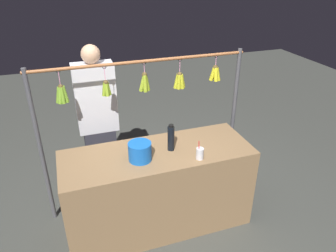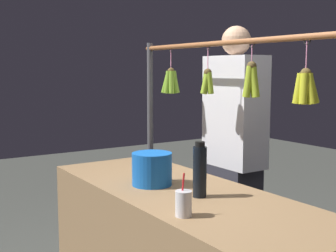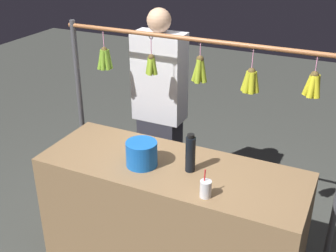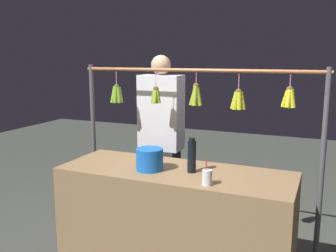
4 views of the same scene
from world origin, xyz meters
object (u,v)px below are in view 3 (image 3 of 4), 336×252
at_px(blue_bucket, 142,154).
at_px(vendor_person, 160,114).
at_px(drink_cup, 206,189).
at_px(water_bottle, 190,154).

distance_m(blue_bucket, vendor_person, 0.86).
xyz_separation_m(drink_cup, vendor_person, (0.79, -0.98, -0.06)).
height_order(blue_bucket, vendor_person, vendor_person).
bearing_deg(vendor_person, water_bottle, 128.63).
bearing_deg(water_bottle, drink_cup, 130.36).
distance_m(water_bottle, vendor_person, 0.96).
relative_size(blue_bucket, vendor_person, 0.12).
bearing_deg(water_bottle, vendor_person, -51.37).
relative_size(water_bottle, drink_cup, 1.48).
height_order(drink_cup, vendor_person, vendor_person).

